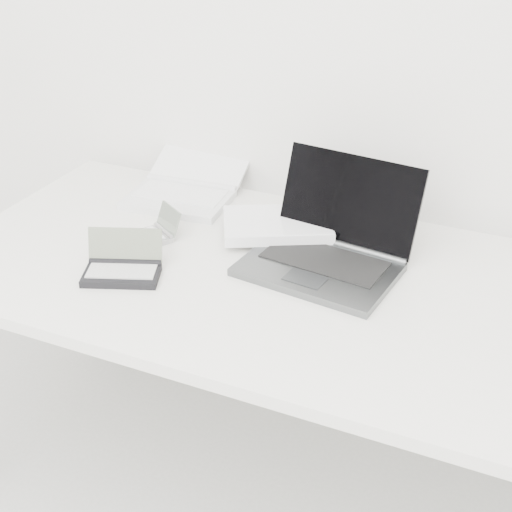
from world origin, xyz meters
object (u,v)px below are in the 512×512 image
at_px(desk, 274,290).
at_px(netbook_open_white, 186,188).
at_px(palmtop_charcoal, 123,268).
at_px(laptop_large, 308,240).

bearing_deg(desk, netbook_open_white, 143.47).
bearing_deg(palmtop_charcoal, laptop_large, 16.19).
xyz_separation_m(desk, palmtop_charcoal, (-0.32, -0.15, 0.07)).
bearing_deg(laptop_large, netbook_open_white, 165.47).
bearing_deg(laptop_large, desk, -100.17).
bearing_deg(laptop_large, palmtop_charcoal, -135.84).
distance_m(laptop_large, palmtop_charcoal, 0.45).
bearing_deg(netbook_open_white, desk, -41.18).
relative_size(desk, laptop_large, 3.12).
relative_size(laptop_large, palmtop_charcoal, 2.50).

